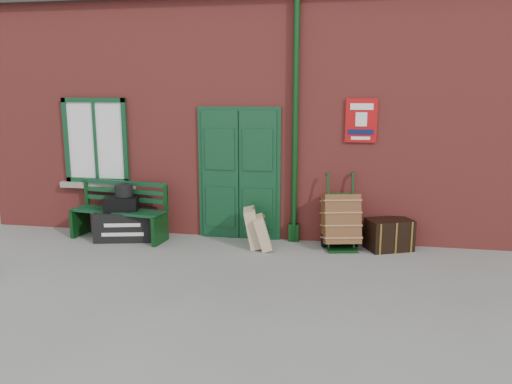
% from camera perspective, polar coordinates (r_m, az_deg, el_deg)
% --- Properties ---
extents(ground, '(80.00, 80.00, 0.00)m').
position_cam_1_polar(ground, '(7.33, -2.01, -8.56)').
color(ground, gray).
rests_on(ground, ground).
extents(station_building, '(10.30, 4.30, 4.36)m').
position_cam_1_polar(station_building, '(10.34, 2.08, 9.50)').
color(station_building, '#A53B35').
rests_on(station_building, ground).
extents(bench, '(1.70, 0.72, 1.02)m').
position_cam_1_polar(bench, '(8.92, -15.20, -1.89)').
color(bench, '#103C20').
rests_on(bench, ground).
extents(houdini_trunk, '(1.10, 0.76, 0.50)m').
position_cam_1_polar(houdini_trunk, '(8.89, -14.65, -3.66)').
color(houdini_trunk, black).
rests_on(houdini_trunk, ground).
extents(strongbox, '(0.63, 0.51, 0.25)m').
position_cam_1_polar(strongbox, '(8.83, -15.07, -1.29)').
color(strongbox, black).
rests_on(strongbox, houdini_trunk).
extents(hatbox, '(0.36, 0.36, 0.20)m').
position_cam_1_polar(hatbox, '(8.80, -14.89, 0.17)').
color(hatbox, black).
rests_on(hatbox, strongbox).
extents(suitcase_back, '(0.38, 0.50, 0.65)m').
position_cam_1_polar(suitcase_back, '(8.14, -0.41, -4.11)').
color(suitcase_back, tan).
rests_on(suitcase_back, ground).
extents(suitcase_front, '(0.38, 0.46, 0.56)m').
position_cam_1_polar(suitcase_front, '(8.03, 0.72, -4.66)').
color(suitcase_front, tan).
rests_on(suitcase_front, ground).
extents(porter_trolley, '(0.69, 0.73, 1.19)m').
position_cam_1_polar(porter_trolley, '(8.19, 9.66, -3.21)').
color(porter_trolley, '#0D3412').
rests_on(porter_trolley, ground).
extents(dark_trunk, '(0.81, 0.69, 0.50)m').
position_cam_1_polar(dark_trunk, '(8.33, 14.97, -4.70)').
color(dark_trunk, black).
rests_on(dark_trunk, ground).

